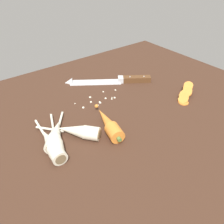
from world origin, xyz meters
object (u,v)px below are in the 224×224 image
(chefs_knife, at_px, (106,81))
(parsnip_front, at_px, (55,135))
(whole_carrot, at_px, (109,124))
(parsnip_back, at_px, (55,139))
(carrot_slice_stack, at_px, (186,94))
(parsnip_mid_right, at_px, (51,144))
(parsnip_mid_left, at_px, (78,131))

(chefs_knife, height_order, parsnip_front, parsnip_front)
(chefs_knife, xyz_separation_m, parsnip_front, (-0.32, -0.20, 0.01))
(whole_carrot, distance_m, parsnip_back, 0.16)
(parsnip_back, distance_m, carrot_slice_stack, 0.49)
(chefs_knife, bearing_deg, carrot_slice_stack, -59.16)
(parsnip_mid_right, relative_size, parsnip_back, 1.08)
(chefs_knife, distance_m, parsnip_mid_right, 0.41)
(carrot_slice_stack, bearing_deg, parsnip_back, 173.35)
(parsnip_mid_left, bearing_deg, carrot_slice_stack, -6.40)
(parsnip_mid_right, bearing_deg, whole_carrot, -7.70)
(carrot_slice_stack, bearing_deg, parsnip_front, 171.58)
(parsnip_back, bearing_deg, parsnip_mid_right, -141.71)
(parsnip_front, bearing_deg, parsnip_mid_left, -22.01)
(parsnip_front, bearing_deg, parsnip_mid_right, -133.25)
(chefs_knife, bearing_deg, parsnip_back, -147.56)
(whole_carrot, bearing_deg, parsnip_front, 160.90)
(whole_carrot, xyz_separation_m, parsnip_mid_right, (-0.17, 0.02, -0.00))
(parsnip_front, height_order, parsnip_mid_left, same)
(parsnip_front, bearing_deg, carrot_slice_stack, -8.42)
(whole_carrot, distance_m, carrot_slice_stack, 0.33)
(parsnip_front, height_order, parsnip_mid_right, same)
(parsnip_back, bearing_deg, whole_carrot, -13.34)
(whole_carrot, height_order, carrot_slice_stack, whole_carrot)
(chefs_knife, relative_size, parsnip_mid_left, 1.85)
(parsnip_mid_right, bearing_deg, chefs_knife, 32.75)
(carrot_slice_stack, bearing_deg, whole_carrot, 176.58)
(whole_carrot, xyz_separation_m, parsnip_mid_left, (-0.09, 0.03, -0.00))
(parsnip_mid_right, distance_m, parsnip_back, 0.02)
(parsnip_mid_right, bearing_deg, parsnip_back, 38.29)
(parsnip_mid_left, height_order, parsnip_back, same)
(parsnip_mid_left, bearing_deg, parsnip_front, 157.99)
(chefs_knife, xyz_separation_m, whole_carrot, (-0.17, -0.25, 0.01))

